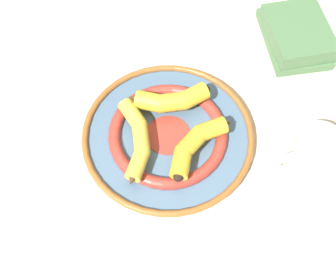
# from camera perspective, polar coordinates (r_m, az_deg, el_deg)

# --- Properties ---
(ground_plane) EXTENTS (2.80, 2.80, 0.00)m
(ground_plane) POSITION_cam_1_polar(r_m,az_deg,el_deg) (0.98, 0.66, -0.76)
(ground_plane) COLOR beige
(decorative_bowl) EXTENTS (0.36, 0.36, 0.03)m
(decorative_bowl) POSITION_cam_1_polar(r_m,az_deg,el_deg) (0.97, 0.00, -0.60)
(decorative_bowl) COLOR slate
(decorative_bowl) RESTS_ON ground_plane
(banana_a) EXTENTS (0.15, 0.12, 0.04)m
(banana_a) POSITION_cam_1_polar(r_m,az_deg,el_deg) (0.97, 0.25, 3.73)
(banana_a) COLOR yellow
(banana_a) RESTS_ON decorative_bowl
(banana_b) EXTENTS (0.09, 0.18, 0.04)m
(banana_b) POSITION_cam_1_polar(r_m,az_deg,el_deg) (0.92, 3.44, -1.58)
(banana_b) COLOR gold
(banana_b) RESTS_ON decorative_bowl
(banana_c) EXTENTS (0.12, 0.17, 0.03)m
(banana_c) POSITION_cam_1_polar(r_m,az_deg,el_deg) (0.93, -3.77, -1.14)
(banana_c) COLOR gold
(banana_c) RESTS_ON decorative_bowl
(book_stack) EXTENTS (0.22, 0.24, 0.06)m
(book_stack) POSITION_cam_1_polar(r_m,az_deg,el_deg) (1.15, 15.35, 11.25)
(book_stack) COLOR #4C754C
(book_stack) RESTS_ON ground_plane
(coffee_mug) EXTENTS (0.12, 0.12, 0.08)m
(coffee_mug) POSITION_cam_1_polar(r_m,az_deg,el_deg) (0.96, 17.49, -2.53)
(coffee_mug) COLOR white
(coffee_mug) RESTS_ON ground_plane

